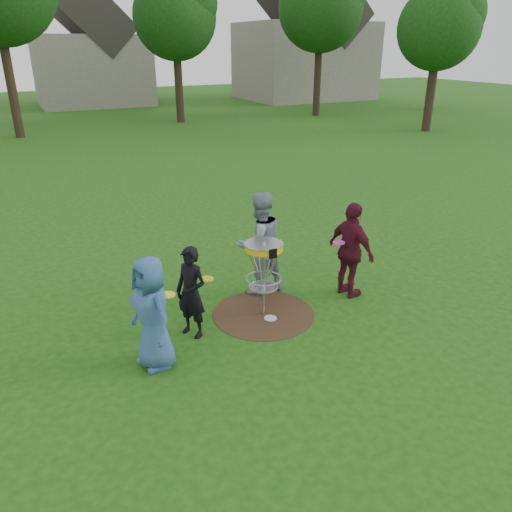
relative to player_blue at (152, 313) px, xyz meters
name	(u,v)px	position (x,y,z in m)	size (l,w,h in m)	color
ground	(263,314)	(2.10, 0.63, -0.86)	(100.00, 100.00, 0.00)	#19470F
dirt_patch	(263,314)	(2.10, 0.63, -0.86)	(1.80, 1.80, 0.01)	#47331E
player_blue	(152,313)	(0.00, 0.00, 0.00)	(0.84, 0.55, 1.73)	#325789
player_black	(191,293)	(0.77, 0.55, -0.10)	(0.56, 0.37, 1.53)	black
player_grey	(259,243)	(2.44, 1.47, 0.12)	(0.96, 0.74, 1.97)	#7E8EA2
player_maroon	(351,251)	(3.88, 0.59, 0.04)	(1.06, 0.44, 1.81)	#4E1221
disc_on_grass	(270,318)	(2.14, 0.43, -0.85)	(0.22, 0.22, 0.02)	silver
disc_golf_basket	(264,261)	(2.10, 0.63, 0.16)	(0.66, 0.67, 1.38)	#9EA0A5
held_discs	(249,261)	(1.81, 0.61, 0.22)	(3.55, 1.35, 0.29)	#F7F91B
tree_row	(76,2)	(2.55, 21.30, 5.34)	(51.20, 17.42, 9.90)	#38281C
house_row	(118,47)	(6.88, 33.69, 3.28)	(44.50, 10.65, 11.62)	gray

